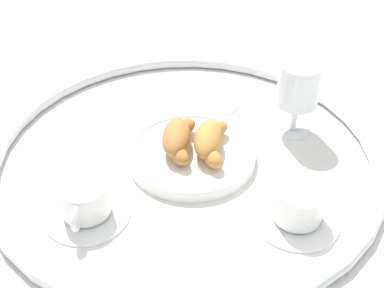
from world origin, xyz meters
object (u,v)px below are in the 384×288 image
at_px(pastry_plate, 192,152).
at_px(sugar_packet, 227,107).
at_px(coffee_cup_far, 85,203).
at_px(croissant_large, 178,138).
at_px(coffee_cup_near, 298,207).
at_px(croissant_small, 210,140).
at_px(juice_glass_left, 298,87).

height_order(pastry_plate, sugar_packet, pastry_plate).
height_order(coffee_cup_far, sugar_packet, coffee_cup_far).
bearing_deg(croissant_large, pastry_plate, 98.42).
relative_size(pastry_plate, coffee_cup_far, 1.67).
bearing_deg(coffee_cup_near, croissant_large, -115.31).
relative_size(coffee_cup_near, sugar_packet, 2.72).
distance_m(pastry_plate, sugar_packet, 0.17).
relative_size(croissant_small, sugar_packet, 2.72).
height_order(coffee_cup_far, juice_glass_left, juice_glass_left).
height_order(pastry_plate, coffee_cup_near, coffee_cup_near).
xyz_separation_m(pastry_plate, juice_glass_left, (-0.13, 0.16, 0.08)).
bearing_deg(sugar_packet, coffee_cup_near, 48.73).
distance_m(croissant_large, coffee_cup_far, 0.20).
bearing_deg(coffee_cup_far, juice_glass_left, 136.99).
distance_m(juice_glass_left, sugar_packet, 0.17).
bearing_deg(sugar_packet, coffee_cup_far, -5.50).
bearing_deg(juice_glass_left, sugar_packet, -106.97).
height_order(croissant_small, coffee_cup_near, croissant_small).
xyz_separation_m(croissant_large, coffee_cup_far, (0.18, -0.10, -0.02)).
distance_m(croissant_large, croissant_small, 0.06).
bearing_deg(pastry_plate, sugar_packet, 170.13).
xyz_separation_m(croissant_large, coffee_cup_near, (0.10, 0.22, -0.02)).
bearing_deg(pastry_plate, juice_glass_left, 128.03).
bearing_deg(coffee_cup_far, croissant_large, 150.69).
relative_size(coffee_cup_far, juice_glass_left, 0.97).
xyz_separation_m(pastry_plate, croissant_small, (-0.00, 0.03, 0.03)).
bearing_deg(croissant_large, sugar_packet, 162.82).
height_order(croissant_large, coffee_cup_near, croissant_large).
bearing_deg(coffee_cup_far, pastry_plate, 145.60).
distance_m(coffee_cup_far, sugar_packet, 0.38).
height_order(juice_glass_left, sugar_packet, juice_glass_left).
distance_m(croissant_small, juice_glass_left, 0.19).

